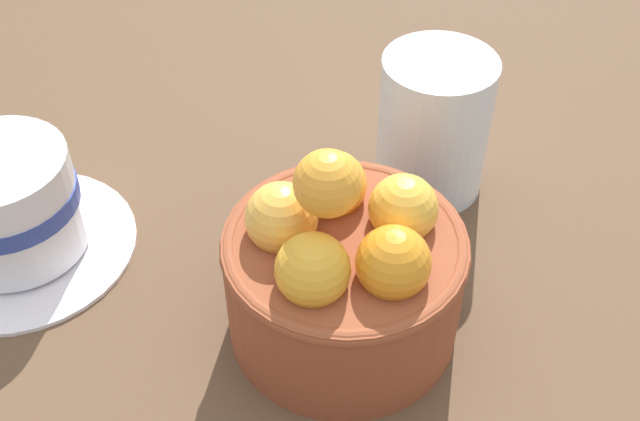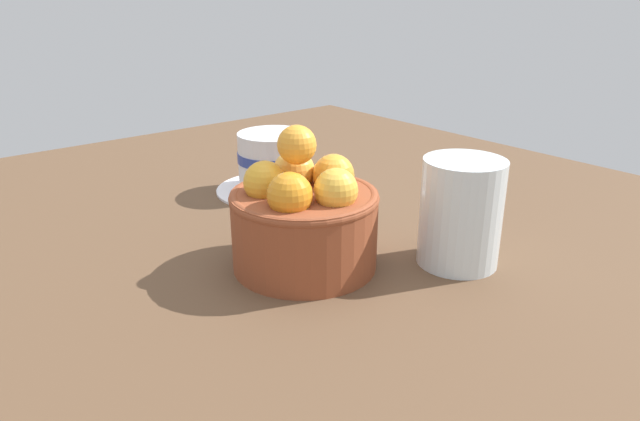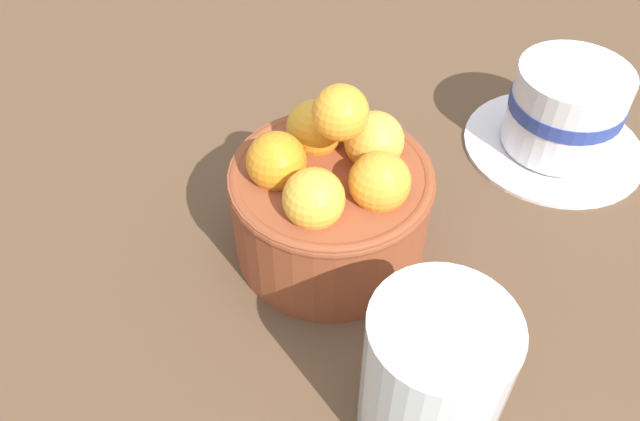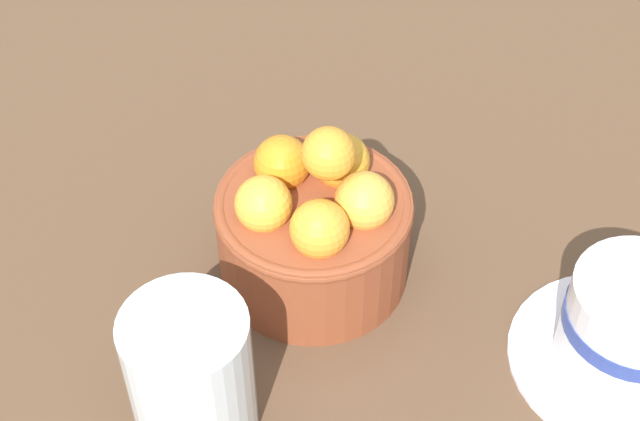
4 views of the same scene
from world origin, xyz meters
TOP-DOWN VIEW (x-y plane):
  - ground_plane at (0.00, 0.00)cm, footprint 116.46×105.82cm
  - terracotta_bowl at (0.03, 0.01)cm, footprint 13.58×13.58cm
  - coffee_cup at (19.29, -10.17)cm, footprint 14.76×14.76cm
  - water_glass at (-8.65, -11.54)cm, footprint 7.56×7.56cm

SIDE VIEW (x-z plane):
  - ground_plane at x=0.00cm, z-range -3.63..0.00cm
  - coffee_cup at x=19.29cm, z-range -0.27..7.27cm
  - terracotta_bowl at x=0.03cm, z-range -1.72..11.49cm
  - water_glass at x=-8.65cm, z-range 0.00..10.10cm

